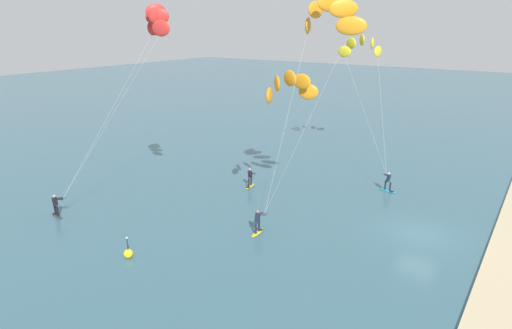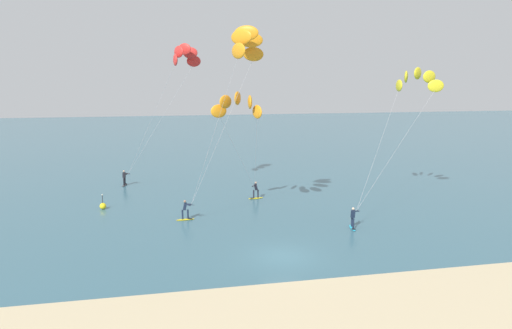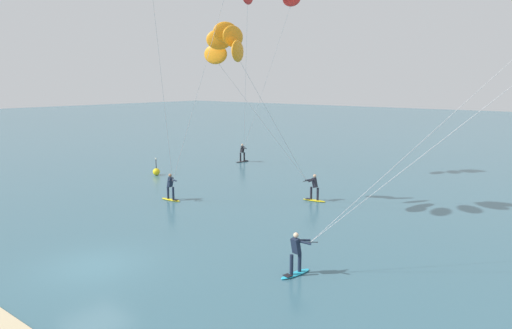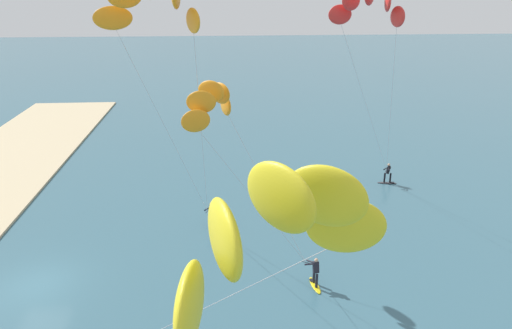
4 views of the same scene
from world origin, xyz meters
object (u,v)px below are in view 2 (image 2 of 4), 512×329
marker_buoy (103,206)px  kitesurfer_nearshore (244,50)px  kitesurfer_mid_water (415,86)px  kitesurfer_far_out (239,110)px  kitesurfer_downwind (181,62)px

marker_buoy → kitesurfer_nearshore: bearing=-30.1°
kitesurfer_mid_water → kitesurfer_far_out: kitesurfer_mid_water is taller
kitesurfer_downwind → marker_buoy: kitesurfer_downwind is taller
kitesurfer_mid_water → kitesurfer_downwind: bearing=159.0°
kitesurfer_nearshore → kitesurfer_mid_water: 16.75m
kitesurfer_downwind → kitesurfer_nearshore: bearing=-69.8°
kitesurfer_nearshore → marker_buoy: kitesurfer_nearshore is taller
kitesurfer_nearshore → kitesurfer_far_out: bearing=89.5°
kitesurfer_far_out → marker_buoy: kitesurfer_far_out is taller
kitesurfer_nearshore → kitesurfer_downwind: size_ratio=1.03×
kitesurfer_far_out → kitesurfer_downwind: kitesurfer_downwind is taller
kitesurfer_mid_water → kitesurfer_downwind: kitesurfer_downwind is taller
kitesurfer_mid_water → marker_buoy: 29.85m
kitesurfer_nearshore → marker_buoy: 18.81m
kitesurfer_mid_water → marker_buoy: size_ratio=9.02×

